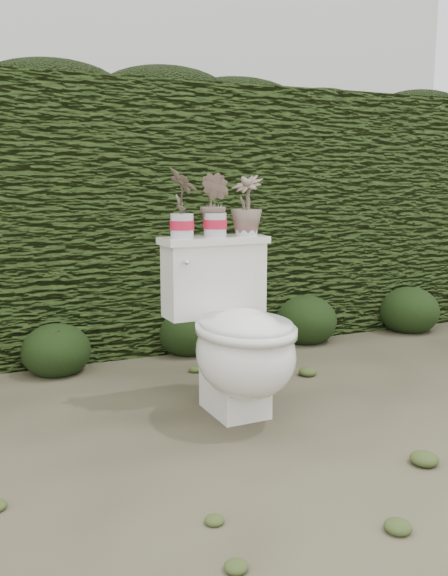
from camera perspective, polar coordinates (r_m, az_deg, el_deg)
name	(u,v)px	position (r m, az deg, el deg)	size (l,w,h in m)	color
ground	(265,416)	(2.77, 3.85, -11.87)	(60.00, 60.00, 0.00)	#676146
hedge	(156,217)	(4.07, -6.35, 6.65)	(8.00, 1.00, 1.60)	#324717
house_wall	(101,107)	(8.53, -11.45, 16.26)	(8.00, 3.50, 4.00)	silver
toilet	(237,337)	(2.69, 1.20, -4.56)	(0.51, 0.69, 0.78)	white
potted_plant_left	(182,205)	(2.76, -3.97, 7.77)	(0.16, 0.11, 0.30)	#267A2A
potted_plant_center	(215,207)	(2.82, -0.84, 7.62)	(0.15, 0.12, 0.28)	#267A2A
potted_plant_right	(247,207)	(2.89, 2.12, 7.58)	(0.15, 0.15, 0.27)	#267A2A
liriope_clump_2	(56,346)	(3.44, -15.44, -5.22)	(0.37, 0.37, 0.30)	black
liriope_clump_3	(189,327)	(3.72, -3.29, -3.63)	(0.39, 0.39, 0.31)	black
liriope_clump_4	(305,316)	(4.00, 7.60, -2.61)	(0.41, 0.41, 0.33)	black
liriope_clump_5	(409,307)	(4.45, 16.91, -1.67)	(0.42, 0.42, 0.34)	black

